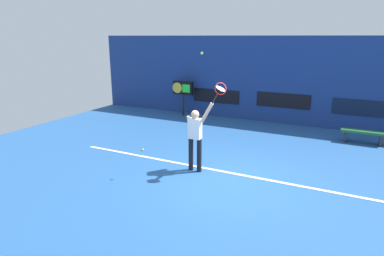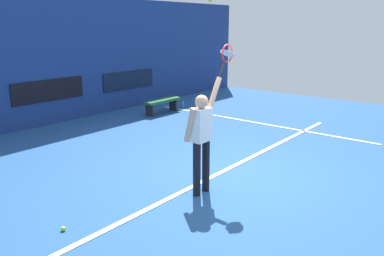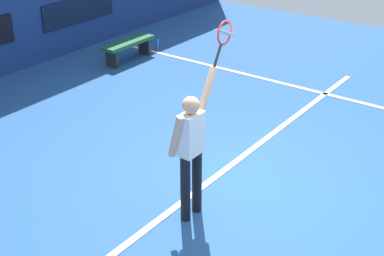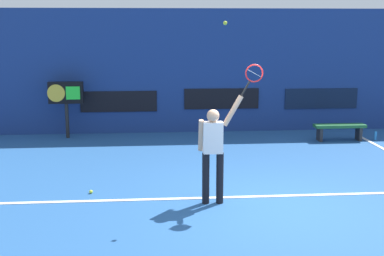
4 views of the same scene
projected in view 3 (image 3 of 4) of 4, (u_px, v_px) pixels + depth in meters
name	position (u px, v px, depth m)	size (l,w,h in m)	color
ground_plane	(243.00, 186.00, 8.04)	(18.00, 18.00, 0.00)	#23518C
sponsor_banner_starboard	(79.00, 10.00, 13.15)	(2.20, 0.03, 0.60)	#0C1933
court_baseline	(217.00, 176.00, 8.27)	(10.00, 0.10, 0.01)	white
court_sideline	(257.00, 77.00, 11.86)	(0.10, 7.00, 0.01)	white
tennis_player	(191.00, 147.00, 6.96)	(0.77, 0.31, 1.94)	black
tennis_racket	(224.00, 35.00, 6.89)	(0.45, 0.27, 0.61)	black
court_bench	(129.00, 46.00, 12.70)	(1.40, 0.36, 0.45)	#1E592D
water_bottle	(158.00, 44.00, 13.54)	(0.07, 0.07, 0.24)	#338CD8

